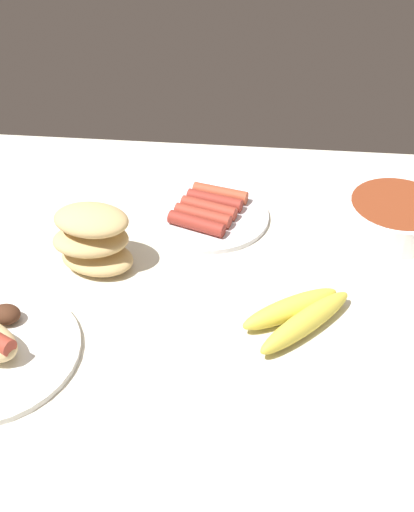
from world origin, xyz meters
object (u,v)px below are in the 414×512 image
(banana_bunch, at_px, (299,315))
(plate_sausages, at_px, (209,213))
(bread_stack, at_px, (93,239))
(bowl_chili, at_px, (397,214))

(banana_bunch, height_order, plate_sausages, banana_bunch)
(banana_bunch, bearing_deg, bread_stack, -17.61)
(plate_sausages, bearing_deg, bread_stack, 41.98)
(bread_stack, distance_m, banana_bunch, 0.35)
(banana_bunch, bearing_deg, plate_sausages, -58.52)
(bread_stack, relative_size, bowl_chili, 0.77)
(bread_stack, height_order, bowl_chili, bread_stack)
(bread_stack, xyz_separation_m, plate_sausages, (-0.17, -0.15, -0.04))
(bread_stack, relative_size, banana_bunch, 0.80)
(bread_stack, xyz_separation_m, banana_bunch, (-0.33, 0.10, -0.04))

